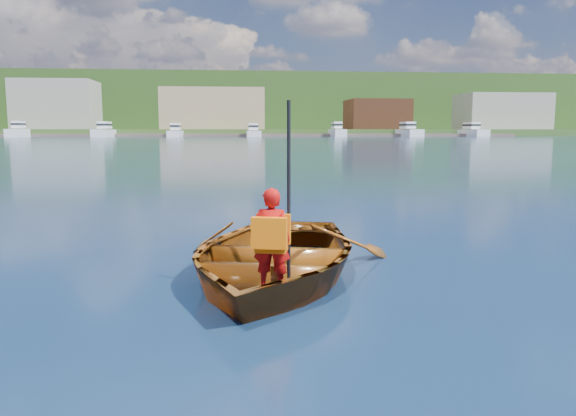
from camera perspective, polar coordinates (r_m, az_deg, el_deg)
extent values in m
plane|color=#101E3E|center=(6.52, -11.60, -7.13)|extent=(600.00, 600.00, 0.00)
imported|color=#6E350C|center=(6.46, -1.61, -4.86)|extent=(3.57, 4.37, 0.79)
imported|color=#AF0B09|center=(5.49, -1.70, -3.24)|extent=(0.42, 0.33, 1.02)
cube|color=orange|center=(5.36, -1.92, -2.56)|extent=(0.35, 0.18, 0.30)
cube|color=orange|center=(5.59, -1.49, -2.12)|extent=(0.35, 0.16, 0.30)
cube|color=orange|center=(5.51, -1.69, -4.17)|extent=(0.34, 0.29, 0.05)
cylinder|color=black|center=(5.55, 0.08, 1.26)|extent=(0.04, 0.04, 1.86)
cube|color=#345821|center=(196.27, -5.87, 7.65)|extent=(400.00, 80.00, 2.00)
cube|color=#20491B|center=(246.44, -5.86, 10.01)|extent=(400.00, 100.00, 22.00)
cube|color=brown|center=(154.29, -6.52, 7.36)|extent=(160.03, 10.70, 0.80)
cube|color=gray|center=(178.76, -22.42, 9.65)|extent=(22.00, 16.00, 14.00)
cube|color=tan|center=(171.47, -7.63, 9.93)|extent=(30.00, 16.00, 12.00)
cube|color=brown|center=(176.97, 9.01, 9.35)|extent=(18.00, 16.00, 9.00)
cube|color=gray|center=(190.98, 20.86, 9.12)|extent=(26.00, 16.00, 11.00)
cube|color=white|center=(158.82, -25.78, 6.83)|extent=(2.84, 10.14, 2.27)
cube|color=white|center=(159.77, -25.71, 7.65)|extent=(1.99, 4.56, 1.80)
cube|color=black|center=(159.77, -25.71, 7.69)|extent=(2.04, 4.77, 0.50)
cube|color=white|center=(152.86, -18.21, 7.19)|extent=(3.68, 13.15, 2.14)
cube|color=white|center=(154.15, -18.14, 8.01)|extent=(2.58, 5.92, 1.80)
cube|color=black|center=(154.15, -18.14, 8.04)|extent=(2.65, 6.18, 0.50)
cube|color=white|center=(150.00, -11.38, 7.37)|extent=(3.32, 11.86, 1.79)
cube|color=white|center=(151.18, -11.35, 8.12)|extent=(2.32, 5.34, 1.80)
cube|color=black|center=(151.18, -11.35, 8.16)|extent=(2.39, 5.57, 0.50)
cube|color=white|center=(149.37, -3.53, 7.50)|extent=(3.56, 12.73, 1.77)
cube|color=white|center=(150.64, -3.56, 8.25)|extent=(2.50, 5.73, 1.80)
cube|color=black|center=(150.64, -3.56, 8.28)|extent=(2.57, 5.98, 0.50)
cube|color=white|center=(151.85, 5.02, 7.56)|extent=(3.13, 11.16, 2.21)
cube|color=white|center=(152.95, 4.95, 8.39)|extent=(2.19, 5.02, 1.80)
cube|color=black|center=(152.95, 4.95, 8.43)|extent=(2.25, 5.25, 0.50)
cube|color=white|center=(156.68, 12.18, 7.42)|extent=(3.88, 13.87, 2.19)
cube|color=white|center=(158.00, 12.05, 8.23)|extent=(2.72, 6.24, 1.80)
cube|color=black|center=(158.01, 12.05, 8.26)|extent=(2.80, 6.52, 0.50)
cube|color=white|center=(163.08, 18.29, 7.20)|extent=(3.69, 13.17, 2.13)
cube|color=white|center=(164.29, 18.14, 7.97)|extent=(2.58, 5.93, 1.80)
cube|color=black|center=(164.29, 18.14, 8.01)|extent=(2.65, 6.19, 0.50)
cylinder|color=#382314|center=(274.38, 14.63, 10.58)|extent=(0.80, 0.80, 3.02)
sphere|color=#215B1E|center=(274.62, 14.66, 11.41)|extent=(5.64, 5.64, 5.64)
cylinder|color=#382314|center=(252.42, -19.40, 10.10)|extent=(0.80, 0.80, 3.17)
sphere|color=#215B1E|center=(252.65, -19.44, 11.06)|extent=(5.93, 5.93, 5.93)
cylinder|color=#382314|center=(290.94, -26.80, 10.46)|extent=(0.80, 0.80, 3.76)
sphere|color=#215B1E|center=(291.28, -26.86, 11.44)|extent=(7.03, 7.03, 7.03)
cylinder|color=#382314|center=(297.21, 19.88, 10.63)|extent=(0.80, 0.80, 3.70)
sphere|color=#215B1E|center=(297.52, 19.93, 11.58)|extent=(6.91, 6.91, 6.91)
cylinder|color=#382314|center=(257.64, 8.44, 10.56)|extent=(0.80, 0.80, 2.72)
sphere|color=#215B1E|center=(257.84, 8.46, 11.36)|extent=(5.07, 5.07, 5.07)
cylinder|color=#382314|center=(306.76, 22.15, 10.51)|extent=(0.80, 0.80, 3.28)
sphere|color=#215B1E|center=(307.03, 22.19, 11.32)|extent=(6.12, 6.12, 6.12)
cylinder|color=#382314|center=(297.28, -27.25, 10.55)|extent=(0.80, 0.80, 3.74)
cylinder|color=#382314|center=(259.02, 2.05, 10.95)|extent=(0.80, 0.80, 3.02)
sphere|color=#215B1E|center=(259.27, 2.06, 11.83)|extent=(5.63, 5.63, 5.63)
cylinder|color=#382314|center=(249.14, 19.07, 9.33)|extent=(0.80, 0.80, 3.44)
sphere|color=#215B1E|center=(249.34, 19.12, 10.38)|extent=(6.42, 6.42, 6.42)
cylinder|color=#382314|center=(270.83, -2.55, 11.36)|extent=(0.80, 0.80, 2.84)
sphere|color=#215B1E|center=(271.09, -2.55, 12.16)|extent=(5.29, 5.29, 5.29)
cylinder|color=#382314|center=(262.67, 10.44, 10.58)|extent=(0.80, 0.80, 2.83)
sphere|color=#215B1E|center=(262.89, 10.46, 11.41)|extent=(5.29, 5.29, 5.29)
cylinder|color=#382314|center=(262.99, -25.98, 9.65)|extent=(0.80, 0.80, 2.45)
sphere|color=#215B1E|center=(263.15, -26.02, 10.36)|extent=(4.58, 4.58, 4.58)
cylinder|color=#382314|center=(218.71, 11.86, 8.94)|extent=(0.80, 0.80, 3.69)
sphere|color=#215B1E|center=(218.87, 11.90, 10.23)|extent=(6.90, 6.90, 6.90)
cylinder|color=#382314|center=(231.32, 0.64, 9.95)|extent=(0.80, 0.80, 2.59)
sphere|color=#215B1E|center=(231.47, 0.64, 10.80)|extent=(4.83, 4.83, 4.83)
cylinder|color=#382314|center=(231.33, 13.13, 9.27)|extent=(0.80, 0.80, 2.99)
sphere|color=#215B1E|center=(231.47, 13.16, 10.26)|extent=(5.59, 5.59, 5.59)
cylinder|color=#382314|center=(246.43, 12.94, 9.90)|extent=(0.80, 0.80, 3.43)
sphere|color=#215B1E|center=(246.65, 12.97, 10.96)|extent=(6.40, 6.40, 6.40)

